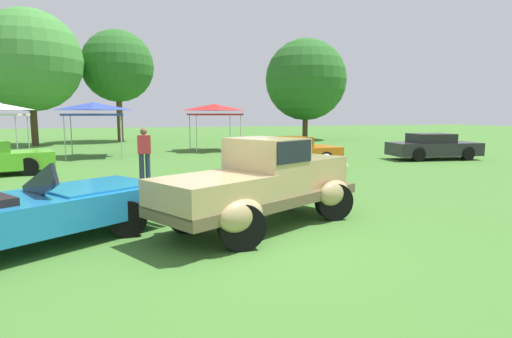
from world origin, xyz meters
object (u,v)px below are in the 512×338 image
(feature_pickup_truck, at_px, (263,182))
(neighbor_convertible, at_px, (33,211))
(show_car_orange, at_px, (288,152))
(spectator_near_truck, at_px, (144,152))
(canopy_tent_center_field, at_px, (94,108))
(canopy_tent_right_field, at_px, (214,109))
(show_car_charcoal, at_px, (433,147))

(feature_pickup_truck, distance_m, neighbor_convertible, 3.99)
(show_car_orange, distance_m, spectator_near_truck, 5.93)
(neighbor_convertible, height_order, canopy_tent_center_field, canopy_tent_center_field)
(feature_pickup_truck, relative_size, spectator_near_truck, 2.70)
(show_car_orange, height_order, canopy_tent_right_field, canopy_tent_right_field)
(show_car_charcoal, xyz_separation_m, canopy_tent_center_field, (-15.32, 6.02, 1.82))
(spectator_near_truck, xyz_separation_m, canopy_tent_center_field, (-2.03, 8.26, 1.51))
(spectator_near_truck, height_order, canopy_tent_right_field, canopy_tent_right_field)
(neighbor_convertible, bearing_deg, feature_pickup_truck, 0.43)
(canopy_tent_right_field, bearing_deg, neighbor_convertible, -111.14)
(spectator_near_truck, bearing_deg, show_car_charcoal, 9.57)
(show_car_charcoal, relative_size, canopy_tent_right_field, 1.55)
(feature_pickup_truck, bearing_deg, show_car_orange, 65.42)
(show_car_orange, bearing_deg, feature_pickup_truck, -114.58)
(canopy_tent_center_field, height_order, canopy_tent_right_field, same)
(neighbor_convertible, distance_m, canopy_tent_center_field, 14.99)
(neighbor_convertible, relative_size, show_car_charcoal, 1.09)
(feature_pickup_truck, xyz_separation_m, canopy_tent_center_field, (-3.95, 14.85, 1.55))
(neighbor_convertible, xyz_separation_m, show_car_charcoal, (15.34, 8.85, 0.02))
(spectator_near_truck, xyz_separation_m, canopy_tent_right_field, (4.39, 10.04, 1.51))
(show_car_charcoal, bearing_deg, canopy_tent_center_field, 158.53)
(neighbor_convertible, relative_size, show_car_orange, 1.07)
(canopy_tent_center_field, bearing_deg, neighbor_convertible, -90.08)
(show_car_charcoal, height_order, canopy_tent_right_field, canopy_tent_right_field)
(feature_pickup_truck, relative_size, neighbor_convertible, 0.97)
(feature_pickup_truck, height_order, canopy_tent_center_field, canopy_tent_center_field)
(canopy_tent_center_field, bearing_deg, show_car_orange, -40.67)
(neighbor_convertible, relative_size, spectator_near_truck, 2.78)
(canopy_tent_center_field, bearing_deg, spectator_near_truck, -76.22)
(show_car_charcoal, bearing_deg, neighbor_convertible, -150.01)
(show_car_orange, xyz_separation_m, show_car_charcoal, (7.60, 0.60, -0.00))
(feature_pickup_truck, relative_size, canopy_tent_center_field, 1.65)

